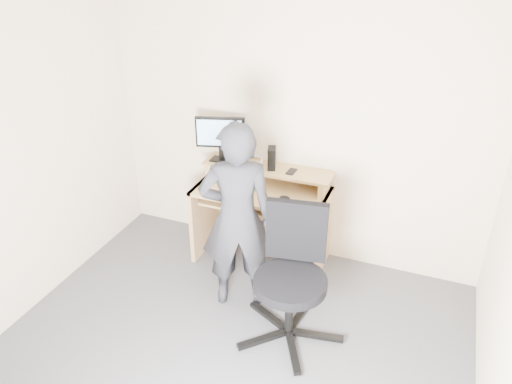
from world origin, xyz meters
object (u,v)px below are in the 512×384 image
Objects in this scene: desk at (264,205)px; person at (237,218)px; monitor at (220,135)px; office_chair at (292,271)px.

person is at bearing -87.53° from desk.
desk is 2.72× the size of monitor.
desk is 0.74× the size of person.
monitor is at bearing 174.39° from desk.
office_chair is 0.64× the size of person.
monitor is 1.49m from office_chair.
monitor is 0.27× the size of person.
person reaches higher than office_chair.
monitor is 0.42× the size of office_chair.
desk is at bearing -22.47° from monitor.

